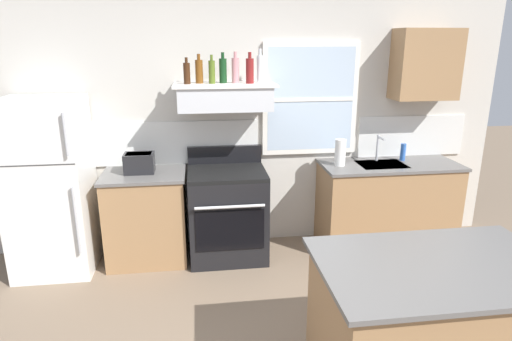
# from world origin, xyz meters

# --- Properties ---
(back_wall) EXTENTS (5.40, 0.11, 2.70)m
(back_wall) POSITION_xyz_m (0.03, 2.23, 1.35)
(back_wall) COLOR beige
(back_wall) RESTS_ON ground_plane
(refrigerator) EXTENTS (0.70, 0.72, 1.65)m
(refrigerator) POSITION_xyz_m (-1.90, 1.84, 0.82)
(refrigerator) COLOR white
(refrigerator) RESTS_ON ground_plane
(counter_left_of_stove) EXTENTS (0.79, 0.63, 0.91)m
(counter_left_of_stove) POSITION_xyz_m (-1.05, 1.90, 0.46)
(counter_left_of_stove) COLOR #9E754C
(counter_left_of_stove) RESTS_ON ground_plane
(toaster) EXTENTS (0.30, 0.20, 0.19)m
(toaster) POSITION_xyz_m (-1.08, 1.91, 1.01)
(toaster) COLOR black
(toaster) RESTS_ON counter_left_of_stove
(stove_range) EXTENTS (0.76, 0.69, 1.09)m
(stove_range) POSITION_xyz_m (-0.25, 1.86, 0.46)
(stove_range) COLOR black
(stove_range) RESTS_ON ground_plane
(range_hood_shelf) EXTENTS (0.96, 0.52, 0.24)m
(range_hood_shelf) POSITION_xyz_m (-0.25, 1.96, 1.62)
(range_hood_shelf) COLOR silver
(bottle_brown_stout) EXTENTS (0.06, 0.06, 0.24)m
(bottle_brown_stout) POSITION_xyz_m (-0.60, 1.93, 1.85)
(bottle_brown_stout) COLOR #381E0F
(bottle_brown_stout) RESTS_ON range_hood_shelf
(bottle_amber_wine) EXTENTS (0.07, 0.07, 0.27)m
(bottle_amber_wine) POSITION_xyz_m (-0.48, 1.98, 1.86)
(bottle_amber_wine) COLOR brown
(bottle_amber_wine) RESTS_ON range_hood_shelf
(bottle_olive_oil_square) EXTENTS (0.06, 0.06, 0.26)m
(bottle_olive_oil_square) POSITION_xyz_m (-0.37, 1.94, 1.86)
(bottle_olive_oil_square) COLOR #4C601E
(bottle_olive_oil_square) RESTS_ON range_hood_shelf
(bottle_dark_green_wine) EXTENTS (0.07, 0.07, 0.28)m
(bottle_dark_green_wine) POSITION_xyz_m (-0.26, 1.98, 1.86)
(bottle_dark_green_wine) COLOR #143819
(bottle_dark_green_wine) RESTS_ON range_hood_shelf
(bottle_rose_pink) EXTENTS (0.07, 0.07, 0.29)m
(bottle_rose_pink) POSITION_xyz_m (-0.14, 1.97, 1.87)
(bottle_rose_pink) COLOR #C67F84
(bottle_rose_pink) RESTS_ON range_hood_shelf
(bottle_red_label_wine) EXTENTS (0.07, 0.07, 0.29)m
(bottle_red_label_wine) POSITION_xyz_m (-0.01, 1.91, 1.87)
(bottle_red_label_wine) COLOR maroon
(bottle_red_label_wine) RESTS_ON range_hood_shelf
(bottle_clear_tall) EXTENTS (0.06, 0.06, 0.31)m
(bottle_clear_tall) POSITION_xyz_m (0.10, 2.01, 1.88)
(bottle_clear_tall) COLOR silver
(bottle_clear_tall) RESTS_ON range_hood_shelf
(counter_right_with_sink) EXTENTS (1.43, 0.63, 0.91)m
(counter_right_with_sink) POSITION_xyz_m (1.45, 1.90, 0.46)
(counter_right_with_sink) COLOR #9E754C
(counter_right_with_sink) RESTS_ON ground_plane
(sink_faucet) EXTENTS (0.03, 0.17, 0.28)m
(sink_faucet) POSITION_xyz_m (1.35, 2.00, 1.08)
(sink_faucet) COLOR silver
(sink_faucet) RESTS_ON counter_right_with_sink
(paper_towel_roll) EXTENTS (0.11, 0.11, 0.27)m
(paper_towel_roll) POSITION_xyz_m (0.91, 1.90, 1.04)
(paper_towel_roll) COLOR white
(paper_towel_roll) RESTS_ON counter_right_with_sink
(dish_soap_bottle) EXTENTS (0.06, 0.06, 0.18)m
(dish_soap_bottle) POSITION_xyz_m (1.63, 2.00, 1.00)
(dish_soap_bottle) COLOR blue
(dish_soap_bottle) RESTS_ON counter_right_with_sink
(kitchen_island) EXTENTS (1.40, 0.90, 0.91)m
(kitchen_island) POSITION_xyz_m (0.83, -0.16, 0.46)
(kitchen_island) COLOR #9E754C
(kitchen_island) RESTS_ON ground_plane
(upper_cabinet_right) EXTENTS (0.64, 0.32, 0.70)m
(upper_cabinet_right) POSITION_xyz_m (1.80, 2.04, 1.90)
(upper_cabinet_right) COLOR #9E754C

